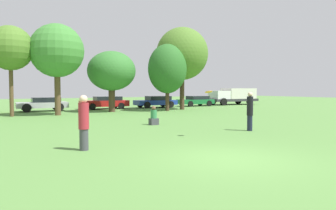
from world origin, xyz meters
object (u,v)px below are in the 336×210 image
Objects in this scene: person_thrower at (84,122)px; tree_6 at (182,54)px; person_catcher at (250,111)px; frisbee at (209,92)px; bystander_sitting at (154,117)px; parked_car_green at (196,101)px; tree_3 at (57,51)px; parked_car_blue at (156,101)px; tree_2 at (10,48)px; parked_car_silver at (43,104)px; tree_5 at (167,69)px; tree_4 at (112,71)px; parked_car_red at (105,102)px; delivery_truck_white at (233,95)px.

person_thrower is 0.23× the size of tree_6.
person_thrower is at bearing -0.00° from person_catcher.
frisbee is 0.29× the size of bystander_sitting.
person_thrower is at bearing 49.61° from parked_car_green.
tree_3 reaches higher than parked_car_blue.
tree_3 is (2.99, -0.56, -0.06)m from tree_2.
frisbee is 17.53m from tree_6.
tree_6 is 7.72m from parked_car_green.
frisbee is at bearing -78.58° from tree_3.
parked_car_silver is at bearing 102.98° from bystander_sitting.
tree_6 is 1.75× the size of parked_car_blue.
tree_6 reaches higher than tree_5.
tree_4 is 7.54m from parked_car_blue.
tree_2 is 7.83m from tree_4.
frisbee is 20.59m from parked_car_blue.
parked_car_green is (12.88, 14.14, 0.18)m from bystander_sitting.
person_catcher reaches higher than parked_car_blue.
bystander_sitting is at bearing -124.37° from tree_5.
tree_6 reaches higher than parked_car_red.
tree_2 is 0.99× the size of delivery_truck_white.
tree_6 is (11.35, 0.83, 0.48)m from tree_3.
tree_2 is 25.35m from delivery_truck_white.
bystander_sitting is 0.18× the size of tree_5.
delivery_truck_white is at bearing 37.78° from bystander_sitting.
person_thrower is 0.35× the size of tree_4.
parked_car_red is (2.42, 14.38, 0.21)m from bystander_sitting.
person_catcher is 0.40× the size of parked_car_red.
delivery_truck_white is at bearing 46.00° from frisbee.
person_catcher is at bearing 12.01° from frisbee.
delivery_truck_white reaches higher than person_thrower.
tree_6 is (6.67, -0.54, 1.75)m from tree_4.
parked_car_red is 10.47m from parked_car_green.
parked_car_silver is (-11.52, 4.14, -4.49)m from tree_6.
tree_4 is 6.63m from parked_car_silver.
tree_2 is at bearing -178.92° from tree_6.
parked_car_silver is at bearing 143.34° from tree_4.
person_thrower is 0.30× the size of tree_5.
parked_car_silver is at bearing 3.07° from parked_car_green.
person_catcher is at bearing 93.49° from parked_car_red.
person_catcher is 1.75× the size of bystander_sitting.
parked_car_red is at bearing 80.46° from bystander_sitting.
tree_3 is 1.53× the size of parked_car_blue.
tree_4 is 0.87× the size of tree_5.
tree_4 is at bearing 146.12° from parked_car_silver.
tree_3 reaches higher than tree_4.
parked_car_red reaches higher than parked_car_blue.
tree_4 is at bearing 20.89° from parked_car_green.
tree_2 reaches higher than parked_car_blue.
delivery_truck_white is (18.58, 14.40, 0.69)m from bystander_sitting.
tree_3 is at bearing 94.68° from parked_car_silver.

